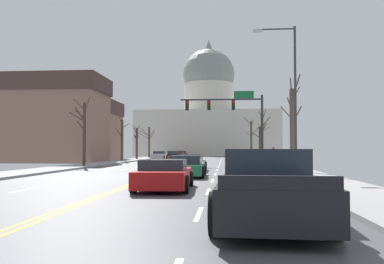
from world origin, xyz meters
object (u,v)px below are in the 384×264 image
pickup_truck_near_04 (268,188)px  sedan_oncoming_00 (177,157)px  sedan_near_03 (164,175)px  sedan_near_02 (187,167)px  sedan_oncoming_03 (182,154)px  sedan_near_01 (191,163)px  sedan_near_00 (238,160)px  signal_gantry (233,111)px  sedan_oncoming_01 (159,156)px  pedestrian_00 (274,156)px  street_lamp_right (290,86)px  sedan_oncoming_02 (172,155)px

pickup_truck_near_04 → sedan_oncoming_00: size_ratio=1.35×
sedan_near_03 → sedan_near_02: bearing=88.7°
sedan_oncoming_00 → sedan_oncoming_03: bearing=95.3°
sedan_near_01 → sedan_near_03: 12.91m
sedan_near_00 → sedan_near_01: sedan_near_00 is taller
signal_gantry → sedan_oncoming_01: 22.09m
signal_gantry → pedestrian_00: (2.95, -7.79, -4.11)m
sedan_near_01 → sedan_oncoming_00: size_ratio=1.10×
sedan_near_00 → sedan_oncoming_00: (-6.81, 13.03, -0.05)m
street_lamp_right → sedan_oncoming_03: size_ratio=2.00×
street_lamp_right → sedan_oncoming_02: bearing=105.3°
street_lamp_right → sedan_oncoming_02: 49.84m
pickup_truck_near_04 → pedestrian_00: pedestrian_00 is taller
sedan_oncoming_03 → sedan_near_00: bearing=-78.5°
sedan_near_00 → sedan_oncoming_00: bearing=117.6°
signal_gantry → sedan_oncoming_00: (-6.43, 8.91, -4.62)m
street_lamp_right → sedan_near_03: size_ratio=1.92×
sedan_near_00 → sedan_oncoming_00: 14.70m
street_lamp_right → sedan_near_02: street_lamp_right is taller
sedan_oncoming_03 → sedan_near_03: bearing=-84.4°
signal_gantry → sedan_oncoming_03: bearing=102.0°
street_lamp_right → sedan_near_00: size_ratio=1.89×
pedestrian_00 → signal_gantry: bearing=110.8°
street_lamp_right → sedan_near_01: street_lamp_right is taller
sedan_near_02 → sedan_oncoming_02: (-7.20, 49.11, -0.00)m
sedan_near_01 → sedan_near_00: bearing=63.0°
sedan_near_00 → sedan_near_03: sedan_near_00 is taller
signal_gantry → sedan_near_03: (-3.02, -23.84, -4.62)m
sedan_near_01 → pedestrian_00: pedestrian_00 is taller
street_lamp_right → sedan_near_02: bearing=-168.0°
sedan_near_02 → sedan_oncoming_03: 63.39m
pickup_truck_near_04 → sedan_near_03: bearing=116.8°
sedan_oncoming_00 → sedan_oncoming_02: bearing=98.7°
sedan_near_00 → pickup_truck_near_04: bearing=-90.3°
sedan_oncoming_01 → sedan_oncoming_03: size_ratio=1.06×
sedan_near_03 → pedestrian_00: (5.97, 16.05, 0.51)m
street_lamp_right → sedan_near_03: bearing=-125.4°
sedan_near_01 → pickup_truck_near_04: size_ratio=0.81×
sedan_near_02 → street_lamp_right: bearing=12.0°
pedestrian_00 → sedan_oncoming_01: bearing=116.1°
sedan_near_01 → sedan_oncoming_00: (-3.35, 19.84, -0.02)m
sedan_oncoming_00 → sedan_oncoming_02: (-3.62, 23.70, 0.01)m
sedan_oncoming_00 → street_lamp_right: bearing=-68.5°
sedan_near_02 → sedan_oncoming_01: (-7.34, 35.55, 0.03)m
sedan_oncoming_00 → sedan_oncoming_01: (-3.77, 10.14, 0.04)m
sedan_oncoming_01 → sedan_near_03: bearing=-80.5°
sedan_near_01 → sedan_oncoming_03: (-6.85, 57.42, -0.03)m
signal_gantry → sedan_near_03: bearing=-97.2°
street_lamp_right → sedan_oncoming_00: bearing=111.5°
sedan_near_01 → sedan_near_03: size_ratio=1.04×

